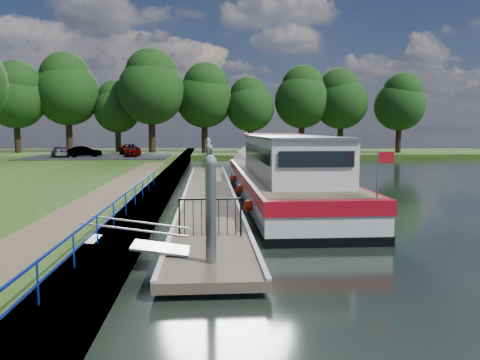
{
  "coord_description": "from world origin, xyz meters",
  "views": [
    {
      "loc": [
        -0.07,
        -11.34,
        3.53
      ],
      "look_at": [
        1.32,
        8.48,
        1.4
      ],
      "focal_mm": 35.0,
      "sensor_mm": 36.0,
      "label": 1
    }
  ],
  "objects": [
    {
      "name": "pontoon",
      "position": [
        0.0,
        13.0,
        0.18
      ],
      "size": [
        2.5,
        30.0,
        0.56
      ],
      "color": "brown",
      "rests_on": "ground"
    },
    {
      "name": "car_d",
      "position": [
        -8.65,
        41.45,
        1.41
      ],
      "size": [
        3.13,
        4.51,
        1.14
      ],
      "primitive_type": "imported",
      "rotation": [
        0.0,
        0.0,
        0.33
      ],
      "color": "#999999",
      "rests_on": "carpark"
    },
    {
      "name": "car_c",
      "position": [
        -14.85,
        36.76,
        1.37
      ],
      "size": [
        2.75,
        3.96,
        1.07
      ],
      "primitive_type": "imported",
      "rotation": [
        0.0,
        0.0,
        3.52
      ],
      "color": "#999999",
      "rests_on": "carpark"
    },
    {
      "name": "bank_edge",
      "position": [
        -2.55,
        15.0,
        0.39
      ],
      "size": [
        1.1,
        90.0,
        0.78
      ],
      "primitive_type": "cube",
      "color": "#473D2D",
      "rests_on": "ground"
    },
    {
      "name": "horizon_trees",
      "position": [
        -1.61,
        48.68,
        7.95
      ],
      "size": [
        54.38,
        10.03,
        12.87
      ],
      "color": "#332316",
      "rests_on": "ground"
    },
    {
      "name": "footpath",
      "position": [
        -4.4,
        8.0,
        0.8
      ],
      "size": [
        1.6,
        40.0,
        0.05
      ],
      "primitive_type": "cube",
      "color": "brown",
      "rests_on": "riverbank"
    },
    {
      "name": "gangway",
      "position": [
        -1.85,
        0.5,
        0.63
      ],
      "size": [
        2.58,
        1.0,
        0.92
      ],
      "color": "#A5A8AD",
      "rests_on": "ground"
    },
    {
      "name": "ground",
      "position": [
        0.0,
        0.0,
        0.0
      ],
      "size": [
        160.0,
        160.0,
        0.0
      ],
      "primitive_type": "plane",
      "color": "black",
      "rests_on": "ground"
    },
    {
      "name": "car_a",
      "position": [
        -7.69,
        37.02,
        1.37
      ],
      "size": [
        1.36,
        3.17,
        1.07
      ],
      "primitive_type": "imported",
      "rotation": [
        0.0,
        0.0,
        -0.03
      ],
      "color": "#999999",
      "rests_on": "carpark"
    },
    {
      "name": "barge",
      "position": [
        3.6,
        12.61,
        1.09
      ],
      "size": [
        4.36,
        21.15,
        4.78
      ],
      "color": "black",
      "rests_on": "ground"
    },
    {
      "name": "far_bank",
      "position": [
        12.0,
        52.0,
        0.3
      ],
      "size": [
        60.0,
        18.0,
        0.6
      ],
      "primitive_type": "cube",
      "color": "#294714",
      "rests_on": "ground"
    },
    {
      "name": "blue_fence",
      "position": [
        -2.75,
        3.0,
        1.31
      ],
      "size": [
        0.04,
        18.04,
        0.72
      ],
      "color": "#0C2DBF",
      "rests_on": "riverbank"
    },
    {
      "name": "mooring_piles",
      "position": [
        0.0,
        13.0,
        1.28
      ],
      "size": [
        0.3,
        27.3,
        3.55
      ],
      "color": "gray",
      "rests_on": "ground"
    },
    {
      "name": "car_b",
      "position": [
        -12.33,
        36.29,
        1.38
      ],
      "size": [
        3.46,
        2.35,
        1.08
      ],
      "primitive_type": "imported",
      "rotation": [
        0.0,
        0.0,
        1.98
      ],
      "color": "#999999",
      "rests_on": "carpark"
    },
    {
      "name": "gate_panel",
      "position": [
        -0.0,
        2.2,
        1.15
      ],
      "size": [
        1.85,
        0.05,
        1.15
      ],
      "color": "black",
      "rests_on": "ground"
    },
    {
      "name": "carpark",
      "position": [
        -11.0,
        38.0,
        0.81
      ],
      "size": [
        14.0,
        12.0,
        0.06
      ],
      "primitive_type": "cube",
      "color": "black",
      "rests_on": "riverbank"
    }
  ]
}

